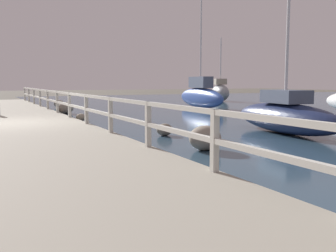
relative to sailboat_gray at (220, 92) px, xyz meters
The scene contains 11 objects.
ground_plane 21.05m from the sailboat_gray, 142.22° to the right, with size 120.00×120.00×0.00m, color #4C473D.
dock_walkway 21.05m from the sailboat_gray, 142.22° to the right, with size 4.56×36.00×0.23m.
railing 19.36m from the sailboat_gray, 138.26° to the right, with size 0.10×32.50×0.93m.
boulder_downstream 17.70m from the sailboat_gray, 141.63° to the right, with size 0.40×0.36×0.30m.
boulder_far_strip 13.31m from the sailboat_gray, behind, with size 0.62×0.56×0.46m.
boulder_near_dock 22.89m from the sailboat_gray, 124.42° to the right, with size 0.76×0.68×0.57m.
boulder_mid_strip 20.66m from the sailboat_gray, 128.00° to the right, with size 0.47×0.43×0.36m.
boulder_upstream 15.40m from the sailboat_gray, 152.65° to the right, with size 0.77×0.69×0.58m.
sailboat_gray is the anchor object (origin of this frame).
sailboat_blue 8.33m from the sailboat_gray, 131.70° to the right, with size 1.68×6.02×6.92m.
sailboat_navy 19.71m from the sailboat_gray, 117.93° to the right, with size 1.78×4.91×5.80m.
Camera 1 is at (-0.95, -13.56, 1.56)m, focal length 42.00 mm.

